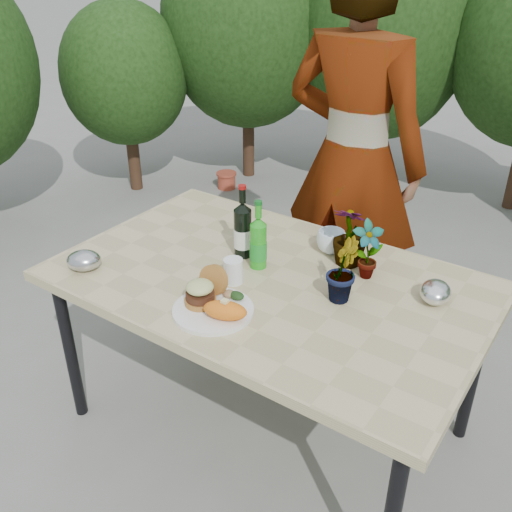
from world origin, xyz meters
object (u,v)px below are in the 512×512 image
Objects in this scene: dinner_plate at (213,310)px; wine_bottle at (243,231)px; person at (353,161)px; patio_table at (268,290)px.

dinner_plate is 0.92× the size of wine_bottle.
dinner_plate is 0.42m from wine_bottle.
wine_bottle is at bearing 111.45° from dinner_plate.
wine_bottle is 0.73m from person.
wine_bottle is 0.16× the size of person.
dinner_plate reaches higher than patio_table.
patio_table is 5.71× the size of dinner_plate.
wine_bottle is (-0.15, 0.38, 0.10)m from dinner_plate.
person is at bearing 94.28° from patio_table.
wine_bottle is at bearing 81.48° from person.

